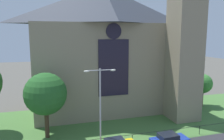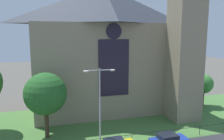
{
  "view_description": "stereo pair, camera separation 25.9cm",
  "coord_description": "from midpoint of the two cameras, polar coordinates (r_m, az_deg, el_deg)",
  "views": [
    {
      "loc": [
        -7.43,
        -20.04,
        12.3
      ],
      "look_at": [
        0.55,
        8.0,
        7.74
      ],
      "focal_mm": 36.12,
      "sensor_mm": 36.0,
      "label": 1
    },
    {
      "loc": [
        -7.18,
        -20.11,
        12.3
      ],
      "look_at": [
        0.55,
        8.0,
        7.74
      ],
      "focal_mm": 36.12,
      "sensor_mm": 36.0,
      "label": 2
    }
  ],
  "objects": [
    {
      "name": "tree_right_near",
      "position": [
        35.53,
        19.03,
        -4.98
      ],
      "size": [
        4.2,
        4.2,
        6.2
      ],
      "color": "brown",
      "rests_on": "ground"
    },
    {
      "name": "tree_left_near",
      "position": [
        27.83,
        -16.24,
        -5.82
      ],
      "size": [
        5.04,
        5.04,
        7.95
      ],
      "color": "#423021",
      "rests_on": "ground"
    },
    {
      "name": "grass_verge",
      "position": [
        31.51,
        -0.76,
        -14.09
      ],
      "size": [
        120.0,
        20.0,
        0.01
      ],
      "primitive_type": "cube",
      "color": "#477538",
      "rests_on": "ground"
    },
    {
      "name": "iron_railing",
      "position": [
        26.7,
        5.34,
        -16.22
      ],
      "size": [
        35.87,
        0.07,
        1.13
      ],
      "color": "black",
      "rests_on": "ground"
    },
    {
      "name": "tree_right_far",
      "position": [
        41.85,
        22.28,
        -3.3
      ],
      "size": [
        3.33,
        3.33,
        5.67
      ],
      "color": "brown",
      "rests_on": "ground"
    },
    {
      "name": "streetlamp_near",
      "position": [
        23.98,
        -2.82,
        -7.37
      ],
      "size": [
        3.37,
        0.26,
        8.89
      ],
      "color": "#B2B2B7",
      "rests_on": "ground"
    },
    {
      "name": "ground",
      "position": [
        33.3,
        -1.65,
        -12.79
      ],
      "size": [
        160.0,
        160.0,
        0.0
      ],
      "primitive_type": "plane",
      "color": "#56544C"
    },
    {
      "name": "church_building",
      "position": [
        36.86,
        -0.49,
        5.73
      ],
      "size": [
        23.2,
        16.2,
        26.0
      ],
      "color": "gray",
      "rests_on": "ground"
    }
  ]
}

